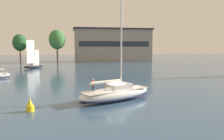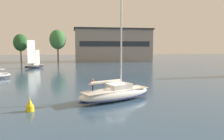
{
  "view_description": "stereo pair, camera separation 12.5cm",
  "coord_description": "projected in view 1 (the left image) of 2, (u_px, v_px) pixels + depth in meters",
  "views": [
    {
      "loc": [
        -5.64,
        -28.97,
        7.28
      ],
      "look_at": [
        0.0,
        3.0,
        3.93
      ],
      "focal_mm": 35.0,
      "sensor_mm": 36.0,
      "label": 1
    },
    {
      "loc": [
        -5.52,
        -28.99,
        7.28
      ],
      "look_at": [
        0.0,
        3.0,
        3.93
      ],
      "focal_mm": 35.0,
      "sensor_mm": 36.0,
      "label": 2
    }
  ],
  "objects": [
    {
      "name": "ground_plane",
      "position": [
        116.0,
        100.0,
        30.1
      ],
      "size": [
        400.0,
        400.0,
        0.0
      ],
      "primitive_type": "plane",
      "color": "#385675"
    },
    {
      "name": "waterfront_building",
      "position": [
        112.0,
        45.0,
        118.41
      ],
      "size": [
        41.31,
        17.16,
        17.3
      ],
      "color": "gray",
      "rests_on": "ground"
    },
    {
      "name": "tree_shore_left",
      "position": [
        20.0,
        43.0,
        104.17
      ],
      "size": [
        6.65,
        6.65,
        13.7
      ],
      "color": "brown",
      "rests_on": "ground"
    },
    {
      "name": "tree_shore_center",
      "position": [
        57.0,
        40.0,
        104.35
      ],
      "size": [
        7.67,
        7.67,
        15.79
      ],
      "color": "brown",
      "rests_on": "ground"
    },
    {
      "name": "sailboat_main",
      "position": [
        116.0,
        93.0,
        30.01
      ],
      "size": [
        11.64,
        7.58,
        15.58
      ],
      "color": "white",
      "rests_on": "ground"
    },
    {
      "name": "sailboat_moored_near_marina",
      "position": [
        34.0,
        66.0,
        77.12
      ],
      "size": [
        6.95,
        7.2,
        10.76
      ],
      "color": "#232328",
      "rests_on": "ground"
    },
    {
      "name": "channel_buoy",
      "position": [
        30.0,
        106.0,
        24.88
      ],
      "size": [
        0.91,
        0.91,
        1.67
      ],
      "color": "yellow",
      "rests_on": "ground"
    }
  ]
}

